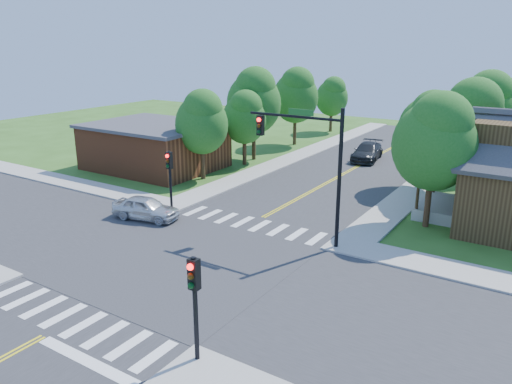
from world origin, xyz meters
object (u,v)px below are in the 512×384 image
Objects in this scene: signal_pole_nw at (169,169)px; car_silver at (146,209)px; car_dgrey at (367,152)px; signal_mast_ne at (309,153)px; signal_pole_se at (194,290)px.

signal_pole_nw is 2.86m from car_silver.
car_dgrey is at bearing -25.53° from car_silver.
signal_mast_ne is 1.89× the size of signal_pole_se.
car_dgrey is at bearing 101.79° from signal_mast_ne.
signal_pole_nw is at bearing -113.87° from car_dgrey.
signal_mast_ne is at bearing 98.56° from signal_pole_se.
signal_pole_nw is at bearing 135.00° from signal_pole_se.
signal_mast_ne is 20.55m from car_dgrey.
car_silver is 22.49m from car_dgrey.
signal_pole_nw is 20.54m from car_dgrey.
signal_mast_ne is at bearing -86.77° from car_dgrey.
signal_pole_se is at bearing -140.16° from car_silver.
signal_pole_nw reaches higher than car_silver.
car_silver is at bearing -93.44° from signal_pole_nw.
signal_pole_se reaches higher than car_dgrey.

